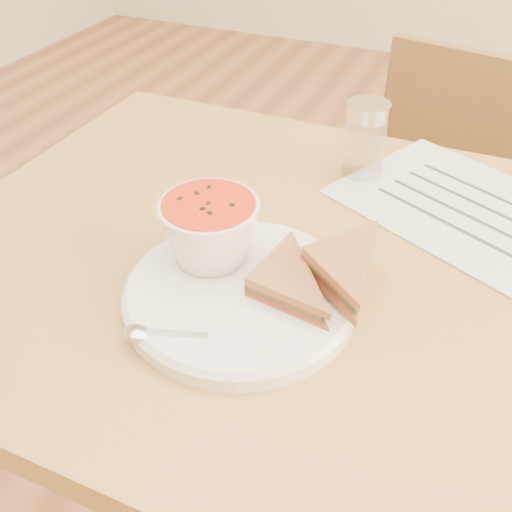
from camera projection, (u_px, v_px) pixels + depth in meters
The scene contains 9 objects.
dining_table at pixel (314, 445), 0.91m from camera, with size 1.00×0.70×0.75m, color olive, non-canonical shape.
chair_far at pixel (411, 269), 1.20m from camera, with size 0.36×0.36×0.82m, color brown, non-canonical shape.
plate at pixel (240, 294), 0.62m from camera, with size 0.25×0.25×0.02m, color white, non-canonical shape.
soup_bowl at pixel (210, 233), 0.63m from camera, with size 0.11×0.11×0.08m, color white, non-canonical shape.
sandwich_half_a at pixel (245, 289), 0.59m from camera, with size 0.10×0.10×0.03m, color #BA6F41, non-canonical shape.
sandwich_half_b at pixel (301, 258), 0.61m from camera, with size 0.10×0.10×0.03m, color #BA6F41, non-canonical shape.
spoon at pixel (181, 335), 0.56m from camera, with size 0.15×0.03×0.01m, color silver, non-canonical shape.
paper_menu at pixel (468, 209), 0.76m from camera, with size 0.33×0.24×0.00m, color white, non-canonical shape.
condiment_shaker at pixel (365, 140), 0.81m from camera, with size 0.06×0.06×0.11m, color silver, non-canonical shape.
Camera 1 is at (0.12, -0.52, 1.18)m, focal length 40.00 mm.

